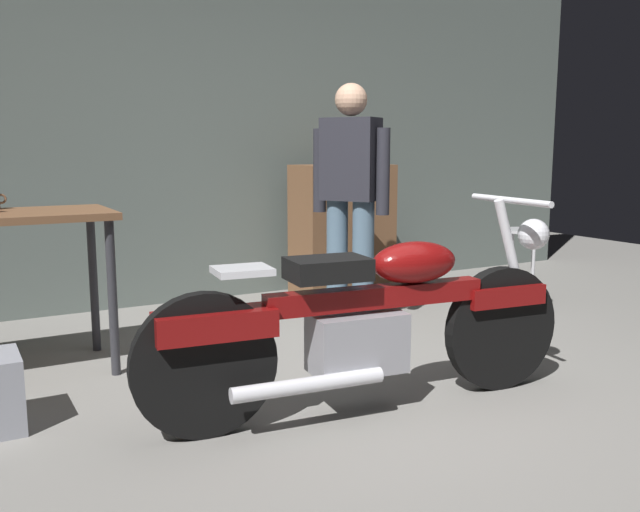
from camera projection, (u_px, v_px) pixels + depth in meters
name	position (u px, v px, depth m)	size (l,w,h in m)	color
ground_plane	(399.00, 409.00, 3.25)	(12.00, 12.00, 0.00)	gray
back_wall	(197.00, 108.00, 5.42)	(8.00, 0.12, 3.10)	#56605B
motorcycle	(370.00, 318.00, 3.18)	(2.18, 0.60, 1.00)	black
person_standing	(350.00, 194.00, 4.67)	(0.39, 0.49, 1.67)	slate
shop_stool	(523.00, 248.00, 5.06)	(0.32, 0.32, 0.64)	#B2B2B7
wooden_dresser	(342.00, 231.00, 5.66)	(0.80, 0.47, 1.10)	brown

